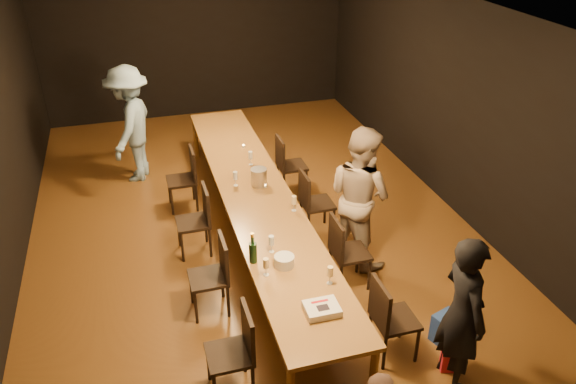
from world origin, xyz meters
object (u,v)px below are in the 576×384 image
object	(u,v)px
chair_left_3	(181,180)
birthday_cake	(322,309)
table	(256,196)
chair_right_2	(317,203)
ice_bucket	(259,177)
champagne_bottle	(253,248)
chair_left_2	(193,222)
chair_right_0	(395,318)
chair_left_1	(208,277)
chair_left_0	(229,354)
chair_right_1	(350,252)
chair_right_3	(292,165)
man_blue	(131,124)
plate_stack	(284,261)
woman_tan	(360,196)
woman_birthday	(462,314)

from	to	relation	value
chair_left_3	birthday_cake	world-z (taller)	chair_left_3
table	chair_right_2	world-z (taller)	chair_right_2
chair_left_3	ice_bucket	xyz separation A→B (m)	(0.94, -0.99, 0.40)
chair_right_2	champagne_bottle	distance (m)	1.95
chair_left_2	chair_right_2	bearing A→B (deg)	-90.00
chair_right_0	chair_left_3	bearing A→B (deg)	-154.72
chair_left_1	chair_left_3	bearing A→B (deg)	0.00
table	chair_left_0	distance (m)	2.56
chair_right_1	chair_right_3	xyz separation A→B (m)	(0.00, 2.40, 0.00)
chair_right_0	chair_right_2	size ratio (longest dim) A/B	1.00
chair_right_3	man_blue	xyz separation A→B (m)	(-2.31, 1.18, 0.47)
chair_left_1	plate_stack	size ratio (longest dim) A/B	4.32
woman_tan	woman_birthday	bearing A→B (deg)	158.83
chair_right_3	chair_left_2	size ratio (longest dim) A/B	1.00
man_blue	champagne_bottle	world-z (taller)	man_blue
chair_left_1	champagne_bottle	distance (m)	0.70
chair_left_3	man_blue	size ratio (longest dim) A/B	0.50
table	woman_tan	world-z (taller)	woman_tan
chair_left_1	woman_birthday	world-z (taller)	woman_birthday
chair_right_3	chair_right_1	bearing A→B (deg)	-0.00
woman_tan	plate_stack	xyz separation A→B (m)	(-1.23, -0.91, -0.10)
woman_tan	champagne_bottle	distance (m)	1.70
champagne_bottle	man_blue	bearing A→B (deg)	105.68
chair_left_0	chair_left_1	world-z (taller)	same
chair_right_1	chair_right_3	world-z (taller)	same
chair_right_1	plate_stack	world-z (taller)	chair_right_1
woman_birthday	champagne_bottle	bearing A→B (deg)	50.20
chair_right_2	champagne_bottle	size ratio (longest dim) A/B	2.57
chair_left_0	chair_left_1	size ratio (longest dim) A/B	1.00
table	chair_left_1	bearing A→B (deg)	-125.31
chair_right_3	chair_left_3	world-z (taller)	same
chair_left_1	man_blue	xyz separation A→B (m)	(-0.61, 3.58, 0.47)
chair_right_0	ice_bucket	bearing A→B (deg)	-163.76
chair_left_3	champagne_bottle	bearing A→B (deg)	-169.95
woman_birthday	ice_bucket	world-z (taller)	woman_birthday
woman_tan	ice_bucket	size ratio (longest dim) A/B	7.65
champagne_bottle	table	bearing A→B (deg)	75.19
chair_left_3	champagne_bottle	distance (m)	2.72
chair_right_3	chair_left_3	bearing A→B (deg)	-90.00
woman_birthday	chair_left_2	bearing A→B (deg)	37.55
chair_right_3	chair_left_0	distance (m)	3.98
chair_right_0	man_blue	size ratio (longest dim) A/B	0.50
chair_left_0	champagne_bottle	bearing A→B (deg)	-26.08
chair_right_2	birthday_cake	size ratio (longest dim) A/B	2.84
birthday_cake	chair_left_0	bearing A→B (deg)	-179.48
chair_left_3	ice_bucket	size ratio (longest dim) A/B	3.92
ice_bucket	chair_right_0	bearing A→B (deg)	-73.76
chair_right_1	chair_right_0	bearing A→B (deg)	-0.00
man_blue	table	bearing A→B (deg)	52.35
chair_left_0	woman_birthday	distance (m)	2.19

